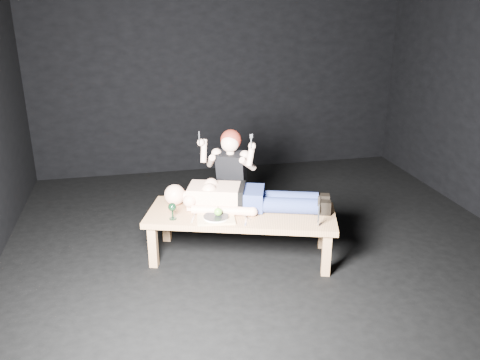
{
  "coord_description": "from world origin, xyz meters",
  "views": [
    {
      "loc": [
        -1.15,
        -4.13,
        2.31
      ],
      "look_at": [
        -0.27,
        -0.03,
        0.75
      ],
      "focal_mm": 37.12,
      "sensor_mm": 36.0,
      "label": 1
    }
  ],
  "objects_px": {
    "kneeling_woman": "(233,179)",
    "table": "(241,235)",
    "serving_tray": "(216,219)",
    "carving_knife": "(319,211)",
    "lying_man": "(248,195)",
    "goblet": "(172,211)"
  },
  "relations": [
    {
      "from": "lying_man",
      "to": "goblet",
      "type": "bearing_deg",
      "value": -153.84
    },
    {
      "from": "serving_tray",
      "to": "carving_knife",
      "type": "height_order",
      "value": "carving_knife"
    },
    {
      "from": "lying_man",
      "to": "goblet",
      "type": "height_order",
      "value": "lying_man"
    },
    {
      "from": "kneeling_woman",
      "to": "table",
      "type": "bearing_deg",
      "value": -68.01
    },
    {
      "from": "lying_man",
      "to": "carving_knife",
      "type": "bearing_deg",
      "value": -27.87
    },
    {
      "from": "table",
      "to": "lying_man",
      "type": "xyz_separation_m",
      "value": [
        0.08,
        0.1,
        0.35
      ]
    },
    {
      "from": "table",
      "to": "serving_tray",
      "type": "xyz_separation_m",
      "value": [
        -0.25,
        -0.11,
        0.24
      ]
    },
    {
      "from": "carving_knife",
      "to": "kneeling_woman",
      "type": "bearing_deg",
      "value": 137.0
    },
    {
      "from": "table",
      "to": "carving_knife",
      "type": "bearing_deg",
      "value": -17.66
    },
    {
      "from": "lying_man",
      "to": "serving_tray",
      "type": "height_order",
      "value": "lying_man"
    },
    {
      "from": "table",
      "to": "goblet",
      "type": "bearing_deg",
      "value": -161.5
    },
    {
      "from": "serving_tray",
      "to": "lying_man",
      "type": "bearing_deg",
      "value": 31.65
    },
    {
      "from": "lying_man",
      "to": "serving_tray",
      "type": "xyz_separation_m",
      "value": [
        -0.34,
        -0.21,
        -0.12
      ]
    },
    {
      "from": "table",
      "to": "serving_tray",
      "type": "bearing_deg",
      "value": -138.82
    },
    {
      "from": "table",
      "to": "lying_man",
      "type": "relative_size",
      "value": 1.04
    },
    {
      "from": "kneeling_woman",
      "to": "lying_man",
      "type": "bearing_deg",
      "value": -58.47
    },
    {
      "from": "lying_man",
      "to": "serving_tray",
      "type": "relative_size",
      "value": 5.0
    },
    {
      "from": "kneeling_woman",
      "to": "carving_knife",
      "type": "bearing_deg",
      "value": -34.44
    },
    {
      "from": "kneeling_woman",
      "to": "serving_tray",
      "type": "xyz_separation_m",
      "value": [
        -0.29,
        -0.66,
        -0.11
      ]
    },
    {
      "from": "serving_tray",
      "to": "carving_knife",
      "type": "xyz_separation_m",
      "value": [
        0.84,
        -0.3,
        0.13
      ]
    },
    {
      "from": "carving_knife",
      "to": "serving_tray",
      "type": "bearing_deg",
      "value": 177.62
    },
    {
      "from": "table",
      "to": "serving_tray",
      "type": "height_order",
      "value": "serving_tray"
    }
  ]
}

